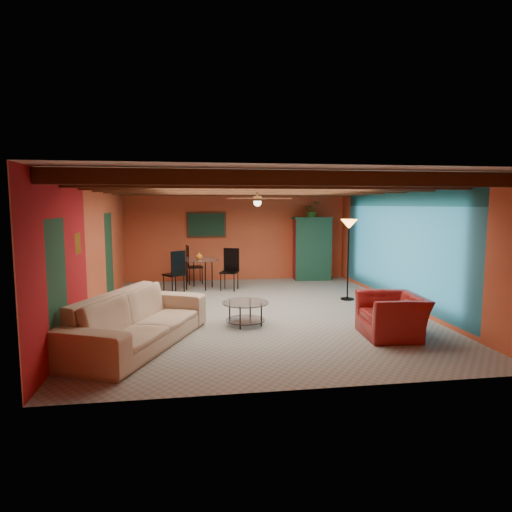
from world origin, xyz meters
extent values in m
cube|color=gray|center=(0.00, 0.00, 0.00)|extent=(6.50, 8.00, 0.01)
cube|color=silver|center=(0.00, 0.00, 2.70)|extent=(6.50, 8.00, 0.01)
cube|color=#C14D2C|center=(0.00, 4.00, 1.35)|extent=(6.50, 0.02, 2.70)
cube|color=maroon|center=(-3.25, 0.00, 1.35)|extent=(0.02, 8.00, 2.70)
cube|color=#2D6D82|center=(3.25, 0.00, 1.35)|extent=(0.02, 8.00, 2.70)
imported|color=tan|center=(-2.21, -1.96, 0.42)|extent=(2.21, 3.11, 0.85)
imported|color=maroon|center=(2.00, -2.10, 0.36)|extent=(1.04, 1.17, 0.72)
cube|color=maroon|center=(2.20, 3.70, 0.90)|extent=(1.06, 0.56, 1.81)
cube|color=black|center=(-0.90, 3.96, 1.65)|extent=(1.05, 0.03, 0.65)
imported|color=#26661E|center=(2.20, 3.70, 2.07)|extent=(0.56, 0.52, 0.51)
imported|color=orange|center=(-1.15, 2.69, 1.20)|extent=(0.20, 0.20, 0.19)
camera|label=1|loc=(-1.38, -8.98, 2.24)|focal=30.87mm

